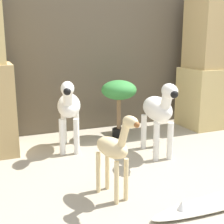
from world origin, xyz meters
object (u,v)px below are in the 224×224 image
(zebra_left, at_px, (69,107))
(potted_palm_front, at_px, (119,93))
(giraffe_figurine, at_px, (114,149))
(zebra_right, at_px, (159,110))

(zebra_left, bearing_deg, potted_palm_front, 18.06)
(giraffe_figurine, bearing_deg, potted_palm_front, 65.15)
(zebra_right, height_order, zebra_left, same)
(zebra_left, bearing_deg, zebra_right, -32.05)
(giraffe_figurine, relative_size, potted_palm_front, 0.96)
(zebra_right, height_order, potted_palm_front, zebra_right)
(potted_palm_front, bearing_deg, zebra_left, -161.94)
(zebra_right, relative_size, zebra_left, 1.00)
(zebra_left, height_order, giraffe_figurine, zebra_left)
(potted_palm_front, bearing_deg, giraffe_figurine, -114.85)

